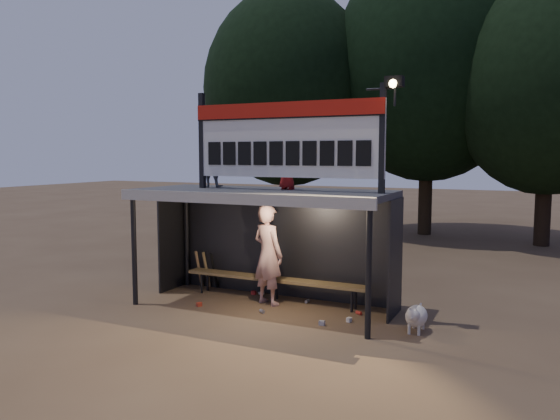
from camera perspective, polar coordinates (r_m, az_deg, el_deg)
The scene contains 13 objects.
ground at distance 10.92m, azimuth -1.88°, elevation -10.12°, with size 80.00×80.00×0.00m, color brown.
player at distance 10.93m, azimuth -1.26°, elevation -4.68°, with size 0.73×0.48×2.01m, color silver.
child_a at distance 11.43m, azimuth -7.14°, elevation 4.92°, with size 0.49×0.39×1.02m, color gray.
child_b at distance 10.61m, azimuth 0.78°, elevation 4.40°, with size 0.41×0.26×0.83m, color maroon.
dugout_shelter at distance 10.78m, azimuth -1.32°, elevation -0.32°, with size 5.10×2.08×2.32m.
scoreboard_assembly at distance 10.26m, azimuth 0.84°, elevation 7.64°, with size 4.10×0.27×1.99m.
bench at distance 11.29m, azimuth -0.60°, elevation -7.31°, with size 4.00×0.35×0.48m.
tree_left at distance 21.40m, azimuth 0.85°, elevation 12.56°, with size 6.46×6.46×9.27m.
tree_mid at distance 21.42m, azimuth 15.27°, elevation 14.11°, with size 7.22×7.22×10.36m.
tree_right at distance 19.96m, azimuth 26.28°, elevation 11.52°, with size 6.08×6.08×8.72m.
dog at distance 9.65m, azimuth 14.02°, elevation -10.71°, with size 0.36×0.81×0.49m.
bats at distance 12.40m, azimuth -7.70°, elevation -6.19°, with size 0.48×0.32×0.84m.
litter at distance 10.82m, azimuth 0.71°, elevation -10.06°, with size 3.15×1.51×0.08m.
Camera 1 is at (4.81, -9.34, 2.99)m, focal length 35.00 mm.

